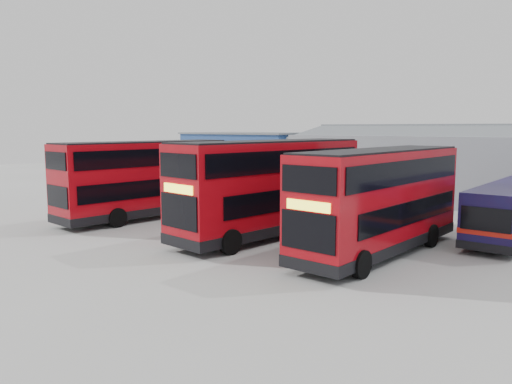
# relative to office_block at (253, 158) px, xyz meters

# --- Properties ---
(ground_plane) EXTENTS (120.00, 120.00, 0.00)m
(ground_plane) POSITION_rel_office_block_xyz_m (14.00, -17.99, -2.58)
(ground_plane) COLOR #A1A09C
(ground_plane) RESTS_ON ground
(office_block) EXTENTS (12.30, 8.32, 5.12)m
(office_block) POSITION_rel_office_block_xyz_m (0.00, 0.00, 0.00)
(office_block) COLOR navy
(office_block) RESTS_ON ground
(maintenance_shed) EXTENTS (30.50, 12.00, 5.89)m
(maintenance_shed) POSITION_rel_office_block_xyz_m (22.00, 2.01, 0.02)
(maintenance_shed) COLOR gray
(maintenance_shed) RESTS_ON ground
(double_decker_left) EXTENTS (3.74, 11.49, 4.78)m
(double_decker_left) POSITION_rel_office_block_xyz_m (6.30, -18.55, -0.20)
(double_decker_left) COLOR #A10912
(double_decker_left) RESTS_ON ground
(double_decker_centre) EXTENTS (4.09, 11.95, 4.96)m
(double_decker_centre) POSITION_rel_office_block_xyz_m (15.47, -17.98, -0.11)
(double_decker_centre) COLOR #A10912
(double_decker_centre) RESTS_ON ground
(double_decker_right) EXTENTS (3.28, 11.19, 4.68)m
(double_decker_right) POSITION_rel_office_block_xyz_m (21.47, -17.91, -0.25)
(double_decker_right) COLOR #A10912
(double_decker_right) RESTS_ON ground
(panel_van) EXTENTS (3.81, 5.79, 2.36)m
(panel_van) POSITION_rel_office_block_xyz_m (-3.97, -5.89, -1.26)
(panel_van) COLOR silver
(panel_van) RESTS_ON ground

